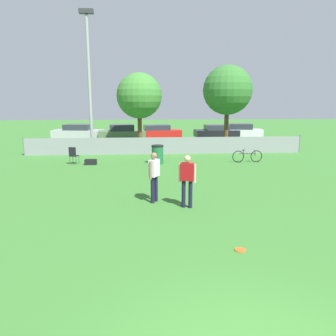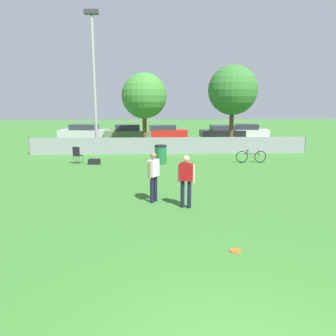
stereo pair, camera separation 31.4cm
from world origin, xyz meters
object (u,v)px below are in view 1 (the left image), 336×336
trash_bin (157,154)px  parked_car_olive (122,133)px  tree_near_pole (139,96)px  player_receiver_white (154,174)px  light_pole (89,71)px  folding_chair_sideline (73,154)px  parked_car_white (240,131)px  frisbee_disc (240,250)px  parked_car_red (157,132)px  player_thrower_red (187,177)px  parked_car_dark (216,132)px  bicycle_sideline (247,156)px  tree_far_right (228,90)px  gear_bag_sideline (91,162)px  parked_car_silver (78,132)px

trash_bin → parked_car_olive: 11.40m
tree_near_pole → player_receiver_white: (0.65, -14.23, -2.80)m
light_pole → player_receiver_white: 12.97m
folding_chair_sideline → parked_car_white: size_ratio=0.23×
light_pole → frisbee_disc: light_pole is taller
parked_car_red → parked_car_white: parked_car_white is taller
parked_car_red → parked_car_white: size_ratio=1.10×
tree_near_pole → parked_car_white: (9.22, 4.80, -3.13)m
player_thrower_red → tree_near_pole: bearing=116.9°
player_receiver_white → parked_car_olive: size_ratio=0.41×
frisbee_disc → parked_car_dark: parked_car_dark is taller
frisbee_disc → parked_car_olive: size_ratio=0.06×
player_thrower_red → parked_car_red: player_thrower_red is taller
parked_car_olive → parked_car_dark: bearing=-0.9°
light_pole → bicycle_sideline: (9.36, -4.46, -4.97)m
tree_near_pole → tree_far_right: size_ratio=0.92×
light_pole → player_receiver_white: size_ratio=5.28×
trash_bin → gear_bag_sideline: (-3.66, 0.01, -0.38)m
trash_bin → parked_car_silver: (-6.70, 12.38, 0.15)m
bicycle_sideline → folding_chair_sideline: bearing=177.8°
player_thrower_red → trash_bin: player_thrower_red is taller
tree_near_pole → parked_car_olive: size_ratio=1.32×
bicycle_sideline → player_thrower_red: bearing=-121.3°
folding_chair_sideline → parked_car_white: bearing=-123.1°
parked_car_olive → parked_car_red: size_ratio=0.91×
player_receiver_white → trash_bin: size_ratio=1.66×
trash_bin → parked_car_silver: 14.08m
parked_car_white → bicycle_sideline: bearing=-94.8°
parked_car_olive → player_receiver_white: bearing=-88.8°
tree_near_pole → parked_car_olive: bearing=112.7°
parked_car_dark → tree_near_pole: bearing=-148.3°
light_pole → bicycle_sideline: bearing=-25.5°
player_thrower_red → frisbee_disc: (0.83, -3.22, -0.99)m
folding_chair_sideline → parked_car_dark: bearing=-117.8°
tree_near_pole → bicycle_sideline: (6.15, -7.09, -3.45)m
player_thrower_red → gear_bag_sideline: 8.90m
player_thrower_red → parked_car_dark: (5.25, 19.56, -0.34)m
player_receiver_white → parked_car_red: size_ratio=0.37×
bicycle_sideline → parked_car_red: bearing=109.3°
light_pole → parked_car_dark: bearing=35.7°
player_thrower_red → player_receiver_white: (-1.04, 0.66, 0.00)m
player_thrower_red → parked_car_silver: bearing=130.5°
parked_car_silver → frisbee_disc: bearing=-62.6°
folding_chair_sideline → parked_car_dark: parked_car_dark is taller
tree_far_right → gear_bag_sideline: bearing=-146.1°
parked_car_red → parked_car_dark: 5.48m
frisbee_disc → parked_car_olive: bearing=100.7°
trash_bin → parked_car_red: 12.39m
folding_chair_sideline → parked_car_red: 13.19m
gear_bag_sideline → parked_car_olive: parked_car_olive is taller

